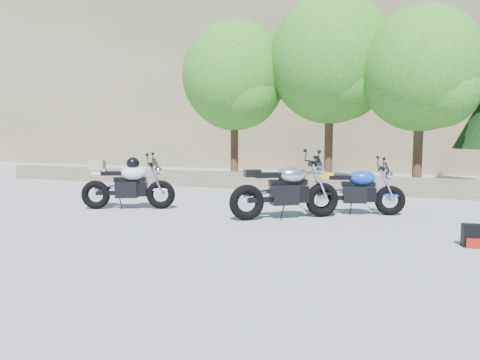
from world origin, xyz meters
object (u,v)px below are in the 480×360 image
at_px(backpack, 471,236).
at_px(white_bike, 128,184).
at_px(silver_bike, 286,191).
at_px(blue_bike, 356,191).

bearing_deg(backpack, white_bike, 162.80).
bearing_deg(backpack, silver_bike, 150.82).
height_order(blue_bike, backpack, blue_bike).
bearing_deg(silver_bike, blue_bike, 2.11).
xyz_separation_m(silver_bike, blue_bike, (1.25, 0.96, -0.06)).
bearing_deg(silver_bike, backpack, -54.97).
bearing_deg(blue_bike, backpack, -62.57).
relative_size(silver_bike, backpack, 5.81).
bearing_deg(blue_bike, white_bike, 178.47).
height_order(silver_bike, white_bike, white_bike).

